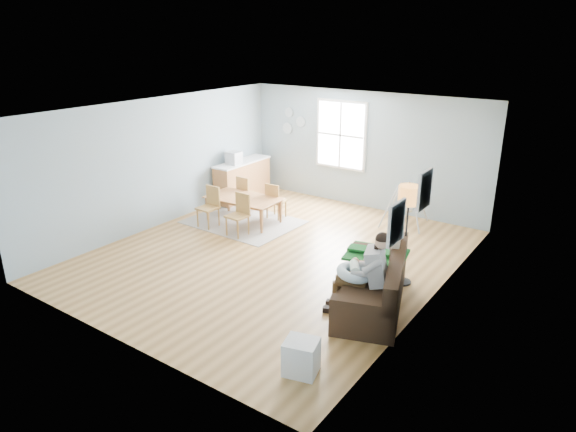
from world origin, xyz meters
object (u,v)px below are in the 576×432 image
Objects in this scene: chair_ne at (275,199)px; counter at (243,180)px; chair_sw at (210,204)px; monitor at (234,158)px; storage_cube at (301,357)px; dining_table at (243,210)px; toddler at (374,256)px; floor_lamp at (409,204)px; chair_se at (240,212)px; father at (365,270)px; sofa at (375,288)px; chair_nw at (246,192)px; baby_swing at (405,207)px.

counter is (-1.54, 0.75, 0.02)m from chair_ne.
monitor reaches higher than chair_sw.
counter is (-5.04, 4.97, 0.26)m from storage_cube.
monitor is (-1.08, 0.99, 0.82)m from dining_table.
toddler is 1.05m from floor_lamp.
toddler is at bearing 92.99° from storage_cube.
floor_lamp is 4.54m from chair_sw.
floor_lamp reaches higher than chair_se.
father is 1.44m from floor_lamp.
chair_se is 1.06× the size of chair_ne.
toddler is 3.97m from chair_ne.
monitor is at bearing 152.48° from sofa.
floor_lamp reaches higher than chair_sw.
chair_nw is at bearing 153.00° from sofa.
sofa reaches higher than dining_table.
chair_nw is (-4.34, 2.55, -0.24)m from father.
storage_cube is 1.50× the size of monitor.
toddler reaches higher than dining_table.
sofa is 1.42× the size of dining_table.
baby_swing is at bearing 112.55° from floor_lamp.
chair_ne is at bearing 160.56° from floor_lamp.
storage_cube is 6.08m from chair_nw.
chair_ne is at bearing 144.09° from father.
baby_swing is (3.39, 2.42, -0.08)m from chair_sw.
dining_table is at bearing -127.65° from chair_ne.
dining_table is 1.90× the size of chair_nw.
counter reaches higher than chair_se.
sofa is at bearing -25.61° from dining_table.
counter is at bearing 92.98° from monitor.
floor_lamp reaches higher than dining_table.
dining_table is (-3.83, 1.48, -0.44)m from toddler.
chair_sw is 2.71× the size of monitor.
counter is (-5.11, 2.01, -0.91)m from floor_lamp.
sofa reaches higher than chair_nw.
dining_table is 1.53× the size of baby_swing.
monitor is (0.02, -0.32, 0.62)m from counter.
father is 4.13× the size of monitor.
monitor is 0.31× the size of baby_swing.
dining_table is at bearing 170.20° from floor_lamp.
chair_se is 2.42m from counter.
chair_sw is 0.84m from chair_se.
monitor is at bearing 161.70° from floor_lamp.
storage_cube is at bearing -42.77° from monitor.
storage_cube is at bearing -90.64° from sofa.
dining_table is at bearing 153.48° from father.
dining_table is 0.94× the size of counter.
chair_ne is at bearing 88.31° from chair_se.
floor_lamp is at bearing -67.45° from baby_swing.
baby_swing is at bearing 104.41° from father.
chair_nw is (-4.42, 1.28, -0.92)m from floor_lamp.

